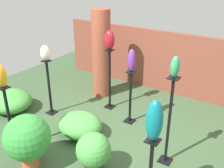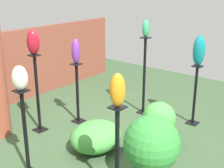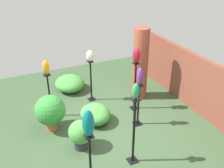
{
  "view_description": "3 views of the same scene",
  "coord_description": "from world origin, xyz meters",
  "px_view_note": "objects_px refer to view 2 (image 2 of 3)",
  "views": [
    {
      "loc": [
        2.23,
        -3.24,
        2.91
      ],
      "look_at": [
        -0.08,
        0.26,
        0.98
      ],
      "focal_mm": 42.0,
      "sensor_mm": 36.0,
      "label": 1
    },
    {
      "loc": [
        -3.61,
        -2.99,
        2.47
      ],
      "look_at": [
        0.28,
        0.13,
        0.78
      ],
      "focal_mm": 50.0,
      "sensor_mm": 36.0,
      "label": 2
    },
    {
      "loc": [
        4.61,
        -2.0,
        3.88
      ],
      "look_at": [
        -0.18,
        0.15,
        1.13
      ],
      "focal_mm": 42.0,
      "sensor_mm": 36.0,
      "label": 3
    }
  ],
  "objects_px": {
    "pedestal_teal": "(195,98)",
    "pedestal_violet": "(78,96)",
    "potted_plant_walkway_edge": "(152,145)",
    "art_vase_ruby": "(33,42)",
    "pedestal_ivory": "(26,137)",
    "art_vase_jade": "(146,29)",
    "art_vase_teal": "(199,51)",
    "art_vase_violet": "(76,51)",
    "art_vase_amber": "(118,90)",
    "pedestal_amber": "(117,159)",
    "potted_plant_mid_left": "(159,121)",
    "pedestal_jade": "(144,79)",
    "pedestal_ruby": "(38,97)",
    "art_vase_ivory": "(20,78)"
  },
  "relations": [
    {
      "from": "pedestal_teal",
      "to": "art_vase_jade",
      "type": "height_order",
      "value": "art_vase_jade"
    },
    {
      "from": "art_vase_teal",
      "to": "pedestal_ivory",
      "type": "bearing_deg",
      "value": 159.58
    },
    {
      "from": "art_vase_ruby",
      "to": "potted_plant_mid_left",
      "type": "distance_m",
      "value": 2.32
    },
    {
      "from": "pedestal_ivory",
      "to": "potted_plant_mid_left",
      "type": "height_order",
      "value": "pedestal_ivory"
    },
    {
      "from": "pedestal_ruby",
      "to": "potted_plant_mid_left",
      "type": "distance_m",
      "value": 2.02
    },
    {
      "from": "potted_plant_mid_left",
      "to": "art_vase_ruby",
      "type": "bearing_deg",
      "value": 116.88
    },
    {
      "from": "pedestal_teal",
      "to": "art_vase_amber",
      "type": "xyz_separation_m",
      "value": [
        -2.45,
        -0.18,
        0.87
      ]
    },
    {
      "from": "pedestal_amber",
      "to": "art_vase_amber",
      "type": "bearing_deg",
      "value": 0.0
    },
    {
      "from": "pedestal_ruby",
      "to": "pedestal_jade",
      "type": "height_order",
      "value": "pedestal_jade"
    },
    {
      "from": "pedestal_teal",
      "to": "pedestal_jade",
      "type": "distance_m",
      "value": 0.99
    },
    {
      "from": "art_vase_ruby",
      "to": "art_vase_jade",
      "type": "relative_size",
      "value": 1.29
    },
    {
      "from": "art_vase_teal",
      "to": "art_vase_violet",
      "type": "xyz_separation_m",
      "value": [
        -1.23,
        1.66,
        -0.03
      ]
    },
    {
      "from": "pedestal_teal",
      "to": "art_vase_violet",
      "type": "relative_size",
      "value": 2.49
    },
    {
      "from": "art_vase_violet",
      "to": "potted_plant_walkway_edge",
      "type": "relative_size",
      "value": 0.49
    },
    {
      "from": "pedestal_teal",
      "to": "potted_plant_mid_left",
      "type": "height_order",
      "value": "pedestal_teal"
    },
    {
      "from": "art_vase_jade",
      "to": "pedestal_ivory",
      "type": "bearing_deg",
      "value": 178.21
    },
    {
      "from": "pedestal_teal",
      "to": "art_vase_jade",
      "type": "xyz_separation_m",
      "value": [
        -0.16,
        0.96,
        1.14
      ]
    },
    {
      "from": "pedestal_jade",
      "to": "art_vase_amber",
      "type": "bearing_deg",
      "value": -153.54
    },
    {
      "from": "pedestal_ivory",
      "to": "art_vase_jade",
      "type": "distance_m",
      "value": 2.85
    },
    {
      "from": "pedestal_ivory",
      "to": "art_vase_jade",
      "type": "relative_size",
      "value": 3.77
    },
    {
      "from": "pedestal_amber",
      "to": "art_vase_ruby",
      "type": "xyz_separation_m",
      "value": [
        0.57,
        2.11,
        0.99
      ]
    },
    {
      "from": "pedestal_jade",
      "to": "art_vase_ruby",
      "type": "bearing_deg",
      "value": 150.66
    },
    {
      "from": "art_vase_teal",
      "to": "art_vase_violet",
      "type": "relative_size",
      "value": 1.2
    },
    {
      "from": "pedestal_amber",
      "to": "art_vase_amber",
      "type": "distance_m",
      "value": 0.82
    },
    {
      "from": "pedestal_ivory",
      "to": "pedestal_violet",
      "type": "relative_size",
      "value": 1.09
    },
    {
      "from": "pedestal_ruby",
      "to": "pedestal_ivory",
      "type": "xyz_separation_m",
      "value": [
        -0.91,
        -0.89,
        -0.07
      ]
    },
    {
      "from": "pedestal_ruby",
      "to": "art_vase_ivory",
      "type": "distance_m",
      "value": 1.46
    },
    {
      "from": "pedestal_amber",
      "to": "potted_plant_mid_left",
      "type": "relative_size",
      "value": 1.75
    },
    {
      "from": "pedestal_violet",
      "to": "art_vase_ivory",
      "type": "bearing_deg",
      "value": -158.32
    },
    {
      "from": "pedestal_teal",
      "to": "potted_plant_walkway_edge",
      "type": "bearing_deg",
      "value": -171.05
    },
    {
      "from": "pedestal_teal",
      "to": "pedestal_violet",
      "type": "relative_size",
      "value": 0.99
    },
    {
      "from": "pedestal_violet",
      "to": "art_vase_ruby",
      "type": "bearing_deg",
      "value": 158.06
    },
    {
      "from": "art_vase_ivory",
      "to": "pedestal_ruby",
      "type": "bearing_deg",
      "value": 44.49
    },
    {
      "from": "pedestal_ivory",
      "to": "pedestal_amber",
      "type": "bearing_deg",
      "value": -74.48
    },
    {
      "from": "pedestal_amber",
      "to": "pedestal_ivory",
      "type": "relative_size",
      "value": 0.99
    },
    {
      "from": "pedestal_ivory",
      "to": "pedestal_violet",
      "type": "xyz_separation_m",
      "value": [
        1.57,
        0.62,
        -0.05
      ]
    },
    {
      "from": "pedestal_violet",
      "to": "art_vase_amber",
      "type": "bearing_deg",
      "value": -123.59
    },
    {
      "from": "pedestal_jade",
      "to": "art_vase_amber",
      "type": "distance_m",
      "value": 2.65
    },
    {
      "from": "pedestal_ivory",
      "to": "pedestal_teal",
      "type": "bearing_deg",
      "value": -20.42
    },
    {
      "from": "pedestal_teal",
      "to": "art_vase_ruby",
      "type": "xyz_separation_m",
      "value": [
        -1.89,
        1.93,
        1.04
      ]
    },
    {
      "from": "pedestal_ruby",
      "to": "pedestal_ivory",
      "type": "distance_m",
      "value": 1.27
    },
    {
      "from": "pedestal_jade",
      "to": "potted_plant_mid_left",
      "type": "relative_size",
      "value": 2.19
    },
    {
      "from": "pedestal_teal",
      "to": "pedestal_jade",
      "type": "height_order",
      "value": "pedestal_jade"
    },
    {
      "from": "pedestal_ruby",
      "to": "potted_plant_mid_left",
      "type": "xyz_separation_m",
      "value": [
        0.91,
        -1.79,
        -0.24
      ]
    },
    {
      "from": "art_vase_violet",
      "to": "pedestal_amber",
      "type": "bearing_deg",
      "value": -123.59
    },
    {
      "from": "art_vase_ivory",
      "to": "potted_plant_mid_left",
      "type": "distance_m",
      "value": 2.24
    },
    {
      "from": "art_vase_ivory",
      "to": "pedestal_teal",
      "type": "bearing_deg",
      "value": -20.42
    },
    {
      "from": "art_vase_jade",
      "to": "potted_plant_walkway_edge",
      "type": "distance_m",
      "value": 2.42
    },
    {
      "from": "potted_plant_walkway_edge",
      "to": "pedestal_teal",
      "type": "bearing_deg",
      "value": 8.95
    },
    {
      "from": "pedestal_teal",
      "to": "pedestal_violet",
      "type": "xyz_separation_m",
      "value": [
        -1.23,
        1.66,
        0.01
      ]
    }
  ]
}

